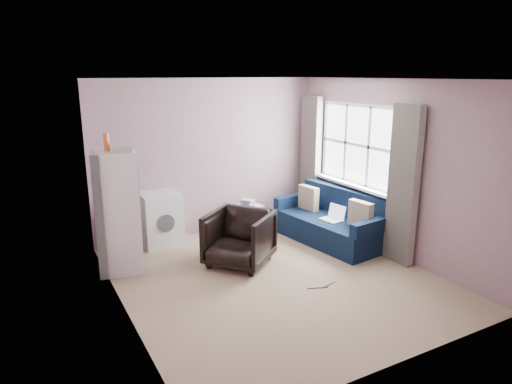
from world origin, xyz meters
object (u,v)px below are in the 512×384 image
Objects in this scene: fridge at (118,211)px; sofa at (332,223)px; armchair at (239,236)px; side_table at (248,216)px; washing_machine at (160,217)px.

sofa is (3.16, -0.48, -0.52)m from fridge.
fridge reaches higher than armchair.
armchair is 1.51× the size of side_table.
side_table is at bearing 109.05° from armchair.
fridge reaches higher than sofa.
fridge is 2.34m from side_table.
sofa is (0.96, -1.05, 0.04)m from side_table.
fridge reaches higher than side_table.
fridge reaches higher than washing_machine.
fridge is 3.35× the size of side_table.
sofa is (1.69, 0.12, -0.12)m from armchair.
armchair is at bearing -10.18° from fridge.
sofa is at bearing 55.31° from armchair.
armchair is 0.44× the size of sofa.
washing_machine is 1.49× the size of side_table.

